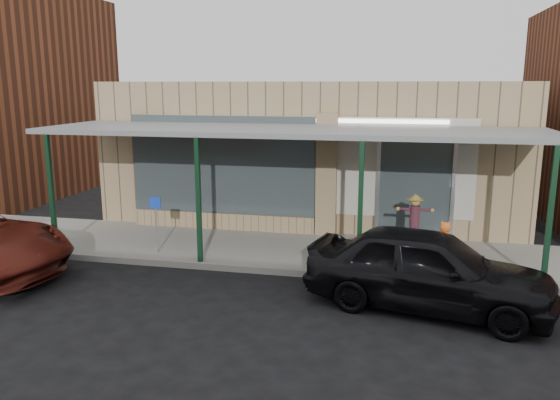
% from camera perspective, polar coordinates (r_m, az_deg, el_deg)
% --- Properties ---
extents(ground, '(120.00, 120.00, 0.00)m').
position_cam_1_polar(ground, '(10.34, -2.95, -11.55)').
color(ground, black).
rests_on(ground, ground).
extents(sidewalk, '(40.00, 3.20, 0.15)m').
position_cam_1_polar(sidewalk, '(13.60, 1.00, -5.34)').
color(sidewalk, gray).
rests_on(sidewalk, ground).
extents(storefront, '(12.00, 6.25, 4.20)m').
position_cam_1_polar(storefront, '(17.60, 3.91, 5.33)').
color(storefront, '#99805E').
rests_on(storefront, ground).
extents(awning, '(12.00, 3.00, 3.04)m').
position_cam_1_polar(awning, '(12.99, 1.02, 7.07)').
color(awning, slate).
rests_on(awning, ground).
extents(block_buildings_near, '(61.00, 8.00, 8.00)m').
position_cam_1_polar(block_buildings_near, '(18.35, 10.79, 10.66)').
color(block_buildings_near, brown).
rests_on(block_buildings_near, ground).
extents(barrel_scarecrow, '(0.88, 0.69, 1.46)m').
position_cam_1_polar(barrel_scarecrow, '(13.39, 13.80, -3.44)').
color(barrel_scarecrow, '#4C2E1E').
rests_on(barrel_scarecrow, sidewalk).
extents(barrel_pumpkin, '(0.75, 0.75, 0.68)m').
position_cam_1_polar(barrel_pumpkin, '(13.22, 11.95, -4.68)').
color(barrel_pumpkin, '#4C2E1E').
rests_on(barrel_pumpkin, sidewalk).
extents(handicap_sign, '(0.28, 0.04, 1.37)m').
position_cam_1_polar(handicap_sign, '(13.34, -12.86, -1.74)').
color(handicap_sign, gray).
rests_on(handicap_sign, sidewalk).
extents(parked_sedan, '(4.79, 2.76, 1.54)m').
position_cam_1_polar(parked_sedan, '(10.57, 15.21, -6.96)').
color(parked_sedan, black).
rests_on(parked_sedan, ground).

